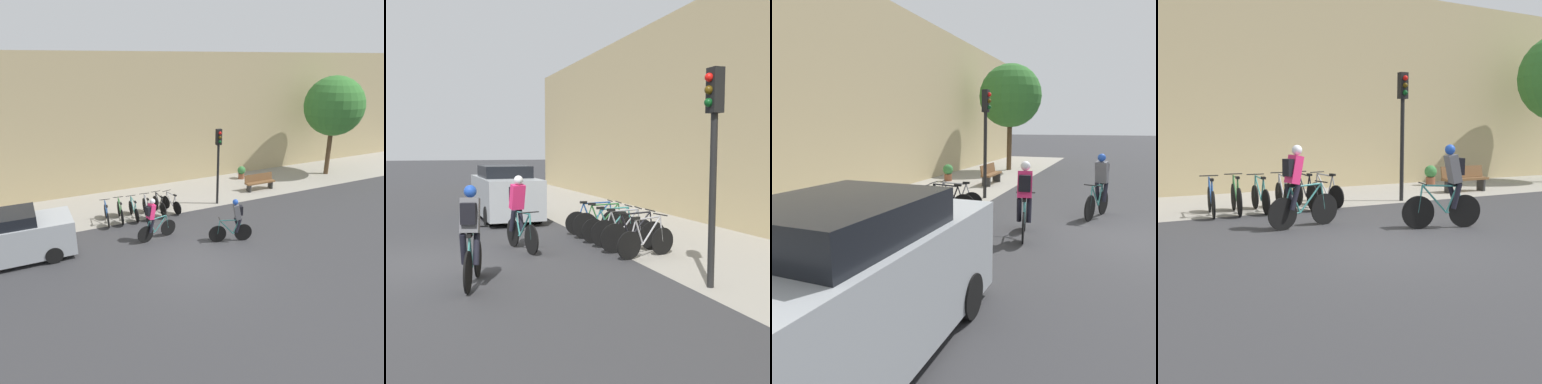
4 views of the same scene
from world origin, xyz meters
TOP-DOWN VIEW (x-y plane):
  - ground at (0.00, 0.00)m, footprint 200.00×200.00m
  - kerb_strip at (0.00, 6.75)m, footprint 44.00×4.50m
  - building_facade at (0.00, 9.30)m, footprint 44.00×0.60m
  - cyclist_pink at (-0.83, 2.41)m, footprint 1.75×0.56m
  - cyclist_grey at (2.07, 0.93)m, footprint 1.70×0.63m
  - parked_bike_0 at (-2.13, 4.90)m, footprint 0.46×1.71m
  - parked_bike_1 at (-1.51, 4.90)m, footprint 0.46×1.72m
  - parked_bike_2 at (-0.88, 4.90)m, footprint 0.46×1.70m
  - parked_bike_3 at (-0.26, 4.90)m, footprint 0.46×1.64m
  - parked_bike_4 at (0.36, 4.90)m, footprint 0.46×1.71m
  - parked_bike_5 at (0.99, 4.90)m, footprint 0.49×1.56m
  - traffic_light_pole at (3.48, 4.85)m, footprint 0.26×0.30m
  - bench at (6.63, 5.70)m, footprint 1.80×0.44m
  - parked_car at (-6.00, 3.08)m, footprint 4.30×1.84m
  - street_tree_0 at (12.29, 6.43)m, footprint 3.55×3.55m
  - potted_plant at (6.83, 7.86)m, footprint 0.48×0.48m

SIDE VIEW (x-z plane):
  - ground at x=0.00m, z-range 0.00..0.00m
  - kerb_strip at x=0.00m, z-range 0.00..0.01m
  - parked_bike_5 at x=0.99m, z-range -0.09..0.86m
  - parked_bike_2 at x=-0.88m, z-range -0.09..0.87m
  - parked_bike_0 at x=-2.13m, z-range -0.08..0.88m
  - parked_bike_3 at x=-0.26m, z-range -0.08..0.89m
  - parked_bike_4 at x=0.36m, z-range -0.08..0.90m
  - parked_bike_1 at x=-1.51m, z-range -0.08..0.91m
  - potted_plant at x=6.83m, z-range 0.05..0.83m
  - bench at x=6.63m, z-range 0.03..0.92m
  - parked_car at x=-6.00m, z-range -0.03..1.82m
  - cyclist_pink at x=-0.83m, z-range 0.05..1.84m
  - cyclist_grey at x=2.07m, z-range 0.05..1.84m
  - traffic_light_pole at x=3.48m, z-range 0.72..4.50m
  - building_facade at x=0.00m, z-range 0.00..7.30m
  - street_tree_0 at x=12.29m, z-range 1.22..7.24m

